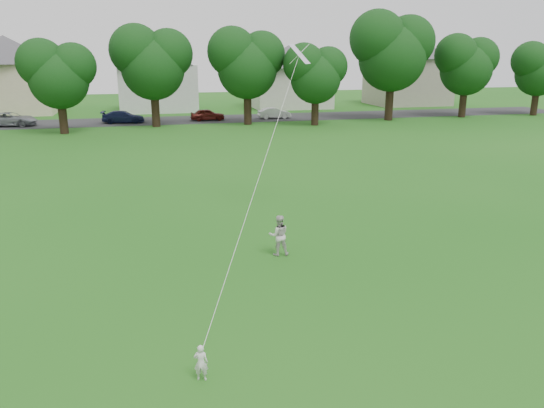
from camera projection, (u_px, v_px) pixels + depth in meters
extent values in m
plane|color=#1A5814|center=(230.00, 311.00, 14.15)|extent=(160.00, 160.00, 0.00)
cube|color=#2D2D30|center=(163.00, 121.00, 53.38)|extent=(90.00, 7.00, 0.01)
imported|color=silver|center=(201.00, 362.00, 11.06)|extent=(0.34, 0.27, 0.82)
imported|color=beige|center=(279.00, 235.00, 17.86)|extent=(0.72, 0.58, 1.41)
plane|color=white|center=(300.00, 54.00, 21.16)|extent=(1.17, 1.28, 0.76)
cylinder|color=white|center=(266.00, 157.00, 16.09)|extent=(0.01, 0.01, 13.91)
cylinder|color=black|center=(63.00, 116.00, 44.46)|extent=(0.70, 0.70, 3.02)
cylinder|color=black|center=(155.00, 107.00, 48.58)|extent=(0.74, 0.74, 3.54)
cylinder|color=black|center=(248.00, 106.00, 50.11)|extent=(0.74, 0.74, 3.48)
cylinder|color=black|center=(315.00, 110.00, 49.69)|extent=(0.69, 0.69, 2.91)
cylinder|color=black|center=(389.00, 99.00, 53.18)|extent=(0.79, 0.79, 4.14)
cylinder|color=black|center=(463.00, 101.00, 55.80)|extent=(0.72, 0.72, 3.31)
cylinder|color=black|center=(535.00, 101.00, 57.52)|extent=(0.70, 0.70, 3.03)
imported|color=gray|center=(11.00, 119.00, 49.12)|extent=(4.85, 2.72, 1.28)
imported|color=#161E46|center=(123.00, 117.00, 51.43)|extent=(4.20, 2.11, 1.17)
imported|color=#551611|center=(208.00, 115.00, 53.29)|extent=(3.43, 1.40, 1.17)
imported|color=#B3B3B3|center=(274.00, 113.00, 54.86)|extent=(3.37, 1.20, 1.11)
cube|color=beige|center=(10.00, 89.00, 58.35)|extent=(9.27, 6.61, 5.42)
pyramid|color=#4B484D|center=(2.00, 35.00, 56.77)|extent=(13.37, 13.37, 2.98)
cube|color=silver|center=(158.00, 88.00, 62.00)|extent=(8.69, 7.65, 5.24)
pyramid|color=#4B484D|center=(155.00, 39.00, 60.48)|extent=(12.53, 12.53, 2.88)
cube|color=beige|center=(289.00, 87.00, 65.68)|extent=(9.17, 7.61, 4.85)
pyramid|color=#4B484D|center=(290.00, 45.00, 64.27)|extent=(13.23, 13.23, 2.67)
cube|color=#A29B86|center=(407.00, 82.00, 69.17)|extent=(9.38, 7.68, 5.81)
pyramid|color=#4B484D|center=(411.00, 33.00, 67.49)|extent=(13.53, 13.53, 3.20)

